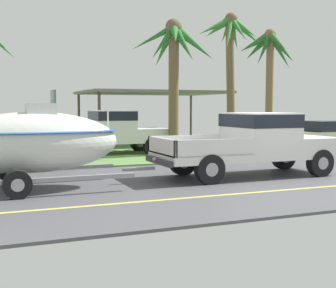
% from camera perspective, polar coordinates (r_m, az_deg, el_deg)
% --- Properties ---
extents(ground, '(36.00, 22.00, 0.11)m').
position_cam_1_polar(ground, '(20.96, -0.89, -1.01)').
color(ground, '#4C4C51').
extents(pickup_truck_towing, '(5.76, 2.05, 1.87)m').
position_cam_1_polar(pickup_truck_towing, '(13.93, 11.11, 0.41)').
color(pickup_truck_towing, silver).
rests_on(pickup_truck_towing, ground).
extents(boat_on_trailer, '(5.57, 2.29, 2.45)m').
position_cam_1_polar(boat_on_trailer, '(11.70, -16.48, 0.26)').
color(boat_on_trailer, gray).
rests_on(boat_on_trailer, ground).
extents(parked_pickup_background, '(5.70, 2.04, 1.90)m').
position_cam_1_polar(parked_pickup_background, '(19.71, -7.03, 1.69)').
color(parked_pickup_background, silver).
rests_on(parked_pickup_background, ground).
extents(parked_sedan_near, '(4.50, 1.88, 1.38)m').
position_cam_1_polar(parked_sedan_near, '(23.72, 19.78, 1.02)').
color(parked_sedan_near, beige).
rests_on(parked_sedan_near, ground).
extents(carport_awning, '(7.50, 5.33, 2.89)m').
position_cam_1_polar(carport_awning, '(25.22, -2.05, 6.25)').
color(carport_awning, '#4C4238').
rests_on(carport_awning, ground).
extents(palm_tree_near_left, '(3.44, 2.80, 5.66)m').
position_cam_1_polar(palm_tree_near_left, '(19.27, 0.83, 10.78)').
color(palm_tree_near_left, brown).
rests_on(palm_tree_near_left, ground).
extents(palm_tree_near_right, '(3.71, 2.75, 6.57)m').
position_cam_1_polar(palm_tree_near_right, '(22.91, 7.82, 11.89)').
color(palm_tree_near_right, brown).
rests_on(palm_tree_near_right, ground).
extents(palm_tree_far_right, '(2.58, 3.18, 5.50)m').
position_cam_1_polar(palm_tree_far_right, '(21.36, 12.42, 10.35)').
color(palm_tree_far_right, brown).
rests_on(palm_tree_far_right, ground).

